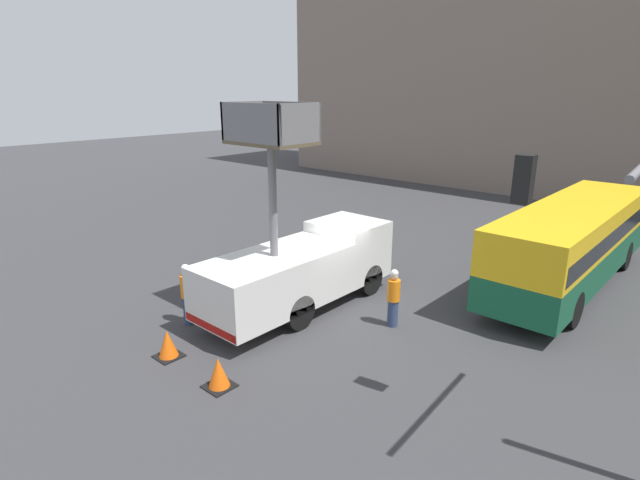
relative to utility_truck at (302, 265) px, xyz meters
name	(u,v)px	position (x,y,z in m)	size (l,w,h in m)	color
ground_plane	(331,304)	(0.58, 0.76, -1.48)	(120.00, 120.00, 0.00)	#38383A
building_backdrop_far	(594,34)	(0.58, 26.90, 8.75)	(44.00, 10.00, 20.46)	gray
utility_truck	(302,265)	(0.00, 0.00, 0.00)	(2.37, 7.10, 6.55)	silver
city_bus	(573,239)	(5.92, 7.76, 0.32)	(2.59, 10.83, 3.02)	#145638
road_worker_near_truck	(187,294)	(-1.74, -3.19, -0.51)	(0.38, 0.38, 1.93)	navy
road_worker_directing	(393,298)	(2.98, 0.84, -0.57)	(0.38, 0.38, 1.82)	navy
traffic_cone_near_truck	(219,373)	(1.69, -4.67, -1.12)	(0.68, 0.68, 0.77)	black
traffic_cone_mid_road	(168,344)	(-0.47, -4.70, -1.12)	(0.67, 0.67, 0.77)	black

